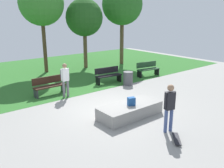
% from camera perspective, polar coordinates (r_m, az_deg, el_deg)
% --- Properties ---
extents(ground_plane, '(28.00, 28.00, 0.00)m').
position_cam_1_polar(ground_plane, '(10.37, -0.39, -5.82)').
color(ground_plane, gray).
extents(grass_lawn, '(26.60, 11.69, 0.01)m').
position_cam_1_polar(grass_lawn, '(17.24, -17.45, 2.38)').
color(grass_lawn, '#2D6B28').
rests_on(grass_lawn, ground_plane).
extents(concrete_ledge, '(2.60, 1.10, 0.49)m').
position_cam_1_polar(concrete_ledge, '(9.54, 4.31, -6.28)').
color(concrete_ledge, gray).
rests_on(concrete_ledge, ground_plane).
extents(backpack_on_ledge, '(0.33, 0.28, 0.32)m').
position_cam_1_polar(backpack_on_ledge, '(9.33, 4.63, -4.14)').
color(backpack_on_ledge, '#1E4C8C').
rests_on(backpack_on_ledge, concrete_ledge).
extents(skater_performing_trick, '(0.42, 0.27, 1.69)m').
position_cam_1_polar(skater_performing_trick, '(8.26, 13.53, -4.80)').
color(skater_performing_trick, '#3F5184').
rests_on(skater_performing_trick, ground_plane).
extents(skateboard_by_ledge, '(0.71, 0.71, 0.08)m').
position_cam_1_polar(skateboard_by_ledge, '(8.12, 15.09, -12.46)').
color(skateboard_by_ledge, black).
rests_on(skateboard_by_ledge, ground_plane).
extents(park_bench_center_lawn, '(1.65, 0.67, 0.91)m').
position_cam_1_polar(park_bench_center_lawn, '(15.96, 8.50, 3.64)').
color(park_bench_center_lawn, '#1E4223').
rests_on(park_bench_center_lawn, ground_plane).
extents(park_bench_far_left, '(1.64, 0.64, 0.91)m').
position_cam_1_polar(park_bench_far_left, '(14.12, -0.95, 2.19)').
color(park_bench_far_left, black).
rests_on(park_bench_far_left, ground_plane).
extents(park_bench_by_oak, '(1.61, 0.49, 0.91)m').
position_cam_1_polar(park_bench_by_oak, '(12.41, -14.75, -0.31)').
color(park_bench_by_oak, '#331E14').
rests_on(park_bench_by_oak, ground_plane).
extents(tree_slender_maple, '(3.16, 3.16, 6.24)m').
position_cam_1_polar(tree_slender_maple, '(19.55, 2.43, 18.31)').
color(tree_slender_maple, brown).
rests_on(tree_slender_maple, grass_lawn).
extents(tree_leaning_ash, '(2.70, 2.70, 5.05)m').
position_cam_1_polar(tree_leaning_ash, '(18.13, -6.60, 15.36)').
color(tree_leaning_ash, brown).
rests_on(tree_leaning_ash, grass_lawn).
extents(tree_tall_oak, '(2.94, 2.94, 6.10)m').
position_cam_1_polar(tree_tall_oak, '(17.12, -16.47, 17.92)').
color(tree_tall_oak, '#4C3823').
rests_on(tree_tall_oak, grass_lawn).
extents(trash_bin, '(0.55, 0.55, 0.77)m').
position_cam_1_polar(trash_bin, '(13.76, 3.83, 1.37)').
color(trash_bin, '#4C4C51').
rests_on(trash_bin, ground_plane).
extents(pedestrian_with_backpack, '(0.43, 0.35, 1.67)m').
position_cam_1_polar(pedestrian_with_backpack, '(11.77, -11.14, 1.65)').
color(pedestrian_with_backpack, slate).
rests_on(pedestrian_with_backpack, ground_plane).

